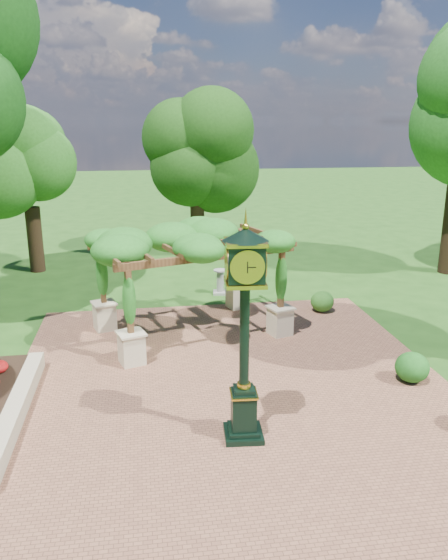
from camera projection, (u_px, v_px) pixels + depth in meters
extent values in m
plane|color=#1E4714|center=(242.00, 414.00, 11.36)|extent=(120.00, 120.00, 0.00)
cube|color=brown|center=(234.00, 391.00, 12.30)|extent=(10.00, 12.00, 0.04)
cube|color=#C6B793|center=(16.00, 411.00, 11.10)|extent=(0.35, 5.00, 0.40)
cube|color=black|center=(243.00, 434.00, 10.49)|extent=(0.78, 0.78, 0.11)
cube|color=black|center=(244.00, 411.00, 10.35)|extent=(0.49, 0.49, 0.82)
cube|color=gold|center=(244.00, 394.00, 10.25)|extent=(0.55, 0.55, 0.04)
cylinder|color=black|center=(244.00, 335.00, 9.92)|extent=(0.19, 0.19, 2.09)
cube|color=black|center=(245.00, 262.00, 9.54)|extent=(0.68, 0.68, 0.64)
cylinder|color=beige|center=(247.00, 267.00, 9.22)|extent=(0.55, 0.07, 0.55)
cone|color=black|center=(246.00, 234.00, 9.40)|extent=(0.88, 0.88, 0.23)
sphere|color=gold|center=(246.00, 227.00, 9.36)|extent=(0.13, 0.13, 0.13)
cube|color=beige|center=(132.00, 349.00, 13.57)|extent=(0.71, 0.71, 0.78)
cube|color=brown|center=(129.00, 301.00, 13.23)|extent=(0.17, 0.17, 1.61)
cube|color=beige|center=(280.00, 321.00, 15.43)|extent=(0.71, 0.71, 0.78)
cube|color=brown|center=(281.00, 279.00, 15.09)|extent=(0.17, 0.17, 1.61)
cube|color=beige|center=(105.00, 316.00, 15.81)|extent=(0.71, 0.71, 0.78)
cube|color=brown|center=(102.00, 275.00, 15.47)|extent=(0.17, 0.17, 1.61)
cube|color=beige|center=(237.00, 296.00, 17.67)|extent=(0.71, 0.71, 0.78)
cube|color=brown|center=(237.00, 259.00, 17.33)|extent=(0.17, 0.17, 1.61)
cube|color=brown|center=(210.00, 257.00, 13.91)|extent=(4.84, 1.65, 0.19)
cube|color=brown|center=(173.00, 238.00, 16.15)|extent=(4.84, 1.65, 0.19)
ellipsoid|color=#21631C|center=(190.00, 239.00, 14.97)|extent=(5.75, 4.52, 0.87)
cube|color=gray|center=(220.00, 292.00, 19.31)|extent=(0.55, 0.55, 0.09)
cylinder|color=gray|center=(220.00, 282.00, 19.20)|extent=(0.28, 0.28, 0.80)
cylinder|color=gray|center=(220.00, 270.00, 19.08)|extent=(0.52, 0.52, 0.04)
ellipsoid|color=#1A5618|center=(412.00, 367.00, 12.63)|extent=(0.94, 0.94, 0.70)
ellipsoid|color=#2A621C|center=(322.00, 301.00, 17.31)|extent=(0.91, 0.91, 0.66)
cylinder|color=black|center=(35.00, 239.00, 21.89)|extent=(0.60, 0.60, 2.62)
ellipsoid|color=#265D1A|center=(27.00, 153.00, 20.94)|extent=(3.44, 3.44, 4.14)
cylinder|color=#372216|center=(198.00, 228.00, 24.42)|extent=(0.62, 0.62, 2.54)
ellipsoid|color=#16380E|center=(196.00, 153.00, 23.50)|extent=(3.55, 3.55, 4.02)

